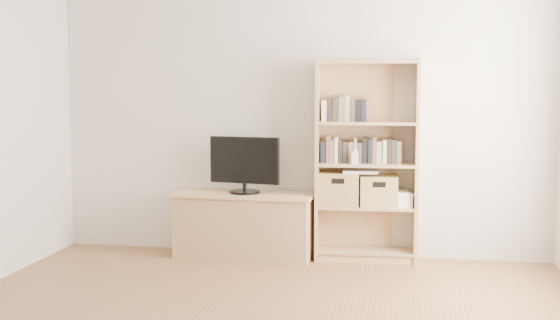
% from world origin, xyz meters
% --- Properties ---
extents(back_wall, '(4.50, 0.02, 2.60)m').
position_xyz_m(back_wall, '(0.00, 2.50, 1.30)').
color(back_wall, beige).
rests_on(back_wall, floor).
extents(tv_stand, '(1.25, 0.54, 0.56)m').
position_xyz_m(tv_stand, '(-0.47, 2.27, 0.28)').
color(tv_stand, '#AB7E57').
rests_on(tv_stand, floor).
extents(bookshelf, '(0.91, 0.36, 1.78)m').
position_xyz_m(bookshelf, '(0.61, 2.34, 0.89)').
color(bookshelf, '#AB7E57').
rests_on(bookshelf, floor).
extents(television, '(0.65, 0.15, 0.51)m').
position_xyz_m(television, '(-0.47, 2.27, 0.84)').
color(television, black).
rests_on(television, tv_stand).
extents(books_row_mid, '(0.79, 0.21, 0.21)m').
position_xyz_m(books_row_mid, '(0.61, 2.36, 0.98)').
color(books_row_mid, black).
rests_on(books_row_mid, bookshelf).
extents(books_row_upper, '(0.38, 0.15, 0.20)m').
position_xyz_m(books_row_upper, '(0.41, 2.35, 1.34)').
color(books_row_upper, black).
rests_on(books_row_upper, bookshelf).
extents(baby_monitor, '(0.06, 0.04, 0.11)m').
position_xyz_m(baby_monitor, '(0.52, 2.24, 0.92)').
color(baby_monitor, white).
rests_on(baby_monitor, bookshelf).
extents(basket_left, '(0.36, 0.30, 0.29)m').
position_xyz_m(basket_left, '(0.38, 2.32, 0.64)').
color(basket_left, '#A9884C').
rests_on(basket_left, bookshelf).
extents(basket_right, '(0.35, 0.29, 0.27)m').
position_xyz_m(basket_right, '(0.72, 2.34, 0.63)').
color(basket_right, '#A9884C').
rests_on(basket_right, bookshelf).
extents(laptop, '(0.32, 0.24, 0.02)m').
position_xyz_m(laptop, '(0.56, 2.32, 0.80)').
color(laptop, white).
rests_on(laptop, basket_left).
extents(magazine_stack, '(0.20, 0.26, 0.11)m').
position_xyz_m(magazine_stack, '(0.92, 2.35, 0.55)').
color(magazine_stack, silver).
rests_on(magazine_stack, bookshelf).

